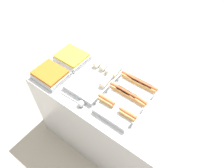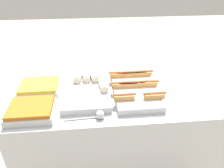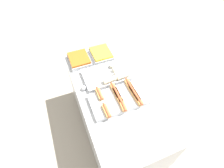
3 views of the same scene
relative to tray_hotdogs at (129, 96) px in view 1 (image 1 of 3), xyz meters
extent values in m
plane|color=#ADA393|center=(-0.12, -0.01, -0.91)|extent=(12.00, 12.00, 0.00)
cube|color=#B7BABF|center=(-0.12, -0.01, -0.48)|extent=(1.51, 0.73, 0.88)
cube|color=#B7BABF|center=(0.00, -0.01, -0.01)|extent=(0.31, 0.56, 0.05)
cube|color=tan|center=(-0.05, -0.01, 0.03)|extent=(0.14, 0.05, 0.04)
cylinder|color=#C15633|center=(-0.05, -0.01, 0.05)|extent=(0.16, 0.02, 0.02)
cube|color=tan|center=(-0.10, -0.17, 0.03)|extent=(0.14, 0.05, 0.04)
cylinder|color=#C15633|center=(-0.10, -0.17, 0.05)|extent=(0.16, 0.02, 0.02)
cube|color=tan|center=(-0.10, 0.15, 0.03)|extent=(0.14, 0.05, 0.04)
cylinder|color=#C15633|center=(-0.10, 0.15, 0.05)|extent=(0.16, 0.02, 0.02)
cube|color=tan|center=(-0.10, -0.01, 0.03)|extent=(0.14, 0.05, 0.04)
cylinder|color=#C15633|center=(-0.10, -0.01, 0.05)|extent=(0.16, 0.03, 0.02)
cube|color=tan|center=(0.10, -0.18, 0.03)|extent=(0.14, 0.05, 0.04)
cylinder|color=#C15633|center=(0.10, -0.18, 0.05)|extent=(0.16, 0.02, 0.02)
cube|color=tan|center=(0.00, 0.15, 0.03)|extent=(0.14, 0.05, 0.04)
cylinder|color=#C15633|center=(0.00, 0.15, 0.05)|extent=(0.16, 0.03, 0.02)
cube|color=tan|center=(0.00, -0.01, 0.03)|extent=(0.14, 0.04, 0.04)
cylinder|color=#C15633|center=(0.00, -0.01, 0.05)|extent=(0.16, 0.02, 0.02)
cube|color=tan|center=(-0.05, 0.15, 0.03)|extent=(0.14, 0.05, 0.04)
cylinder|color=#C15633|center=(-0.05, 0.15, 0.05)|extent=(0.16, 0.03, 0.02)
cube|color=tan|center=(0.05, 0.15, 0.03)|extent=(0.14, 0.05, 0.04)
cylinder|color=#C15633|center=(0.05, 0.15, 0.05)|extent=(0.16, 0.02, 0.02)
cube|color=tan|center=(0.10, -0.01, 0.03)|extent=(0.14, 0.05, 0.04)
cylinder|color=#C15633|center=(0.10, -0.01, 0.05)|extent=(0.16, 0.03, 0.02)
cube|color=tan|center=(0.10, 0.15, 0.03)|extent=(0.14, 0.05, 0.04)
cylinder|color=#C15633|center=(0.10, 0.15, 0.05)|extent=(0.16, 0.03, 0.02)
cube|color=#B7BABF|center=(-0.35, -0.01, -0.01)|extent=(0.33, 0.49, 0.05)
cylinder|color=beige|center=(-0.41, 0.14, 0.04)|extent=(0.07, 0.14, 0.05)
cylinder|color=beige|center=(-0.23, 0.14, 0.04)|extent=(0.07, 0.14, 0.05)
cylinder|color=beige|center=(-0.35, 0.14, 0.04)|extent=(0.06, 0.14, 0.05)
cylinder|color=beige|center=(-0.29, 0.14, 0.04)|extent=(0.07, 0.15, 0.05)
cylinder|color=beige|center=(-0.23, -0.01, 0.04)|extent=(0.07, 0.14, 0.05)
cube|color=#B7BABF|center=(-0.70, -0.22, -0.01)|extent=(0.29, 0.24, 0.05)
cube|color=#B7601E|center=(-0.70, -0.22, 0.02)|extent=(0.27, 0.22, 0.02)
cube|color=#B7BABF|center=(-0.70, 0.06, -0.01)|extent=(0.29, 0.24, 0.05)
cube|color=gold|center=(-0.70, 0.06, 0.02)|extent=(0.27, 0.22, 0.02)
cylinder|color=#B2B5BA|center=(-0.38, -0.29, -0.03)|extent=(0.23, 0.02, 0.01)
sphere|color=#B2B5BA|center=(-0.27, -0.29, -0.01)|extent=(0.06, 0.06, 0.06)
camera|label=1|loc=(0.54, -0.96, 1.42)|focal=35.00mm
camera|label=2|loc=(-0.30, -1.36, 0.83)|focal=35.00mm
camera|label=3|loc=(0.89, -0.44, 1.40)|focal=28.00mm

